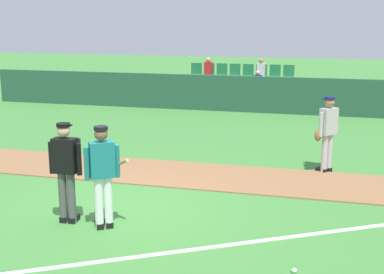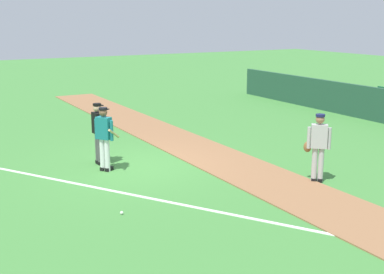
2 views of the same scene
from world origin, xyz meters
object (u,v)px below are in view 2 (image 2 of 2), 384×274
batter_teal_jersey (104,136)px  baseball (122,213)px  runner_grey_jersey (318,145)px  umpire_home_plate (99,130)px

batter_teal_jersey → baseball: size_ratio=23.78×
runner_grey_jersey → baseball: runner_grey_jersey is taller
batter_teal_jersey → umpire_home_plate: 0.72m
baseball → runner_grey_jersey: bearing=86.3°
batter_teal_jersey → baseball: bearing=-14.3°
baseball → batter_teal_jersey: bearing=165.7°
batter_teal_jersey → baseball: batter_teal_jersey is taller
umpire_home_plate → baseball: bearing=-13.0°
batter_teal_jersey → umpire_home_plate: bearing=172.7°
umpire_home_plate → runner_grey_jersey: (4.27, 4.26, -0.04)m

